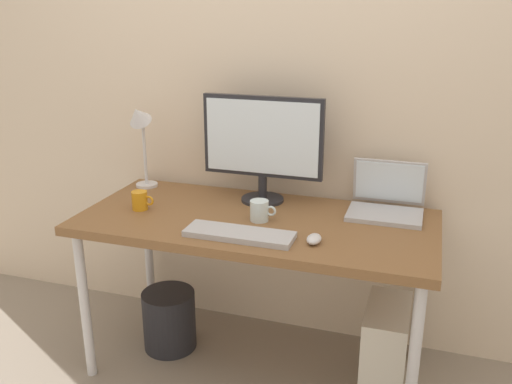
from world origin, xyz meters
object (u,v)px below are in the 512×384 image
Objects in this scene: laptop at (387,201)px; computer_tower at (385,350)px; desk at (256,231)px; monitor at (263,143)px; glass_cup at (260,211)px; desk_lamp at (140,128)px; keyboard at (238,234)px; mouse at (314,239)px; wastebasket at (169,320)px; coffee_mug at (140,200)px.

laptop reaches higher than computer_tower.
monitor is at bearing 100.38° from desk.
glass_cup reaches higher than computer_tower.
desk is 0.80m from desk_lamp.
mouse is (0.30, 0.03, 0.01)m from keyboard.
laptop reaches higher than mouse.
monitor reaches higher than desk.
wastebasket is (0.21, -0.20, -0.92)m from desk_lamp.
monitor is 0.52m from keyboard.
glass_cup is at bearing 3.70° from coffee_mug.
monitor reaches higher than wastebasket.
desk_lamp is 0.41m from coffee_mug.
desk is 0.71m from wastebasket.
keyboard is 1.05× the size of computer_tower.
glass_cup is at bearing -75.25° from monitor.
keyboard is 3.83× the size of glass_cup.
laptop is at bearing 0.76° from desk_lamp.
desk_lamp is (-1.20, -0.02, 0.25)m from laptop.
mouse is (0.30, -0.18, 0.08)m from desk.
mouse is at bearing -147.57° from computer_tower.
glass_cup is (-0.27, 0.16, 0.03)m from mouse.
desk reaches higher than computer_tower.
keyboard is 0.80m from wastebasket.
monitor is 1.88× the size of wastebasket.
coffee_mug reaches higher than computer_tower.
wastebasket is at bearing 152.82° from keyboard.
wastebasket is (-1.05, 0.01, -0.06)m from computer_tower.
mouse is 0.30× the size of wastebasket.
mouse reaches higher than computer_tower.
computer_tower is (1.26, -0.22, -0.86)m from desk_lamp.
glass_cup reaches higher than desk.
wastebasket is at bearing -44.22° from desk_lamp.
coffee_mug is 0.56m from glass_cup.
monitor is 1.28× the size of keyboard.
glass_cup is at bearing -152.81° from laptop.
laptop is at bearing 60.95° from mouse.
mouse reaches higher than keyboard.
mouse is 0.21× the size of computer_tower.
computer_tower is at bearing 20.30° from keyboard.
computer_tower is 1.05m from wastebasket.
monitor is 5.32× the size of coffee_mug.
mouse is 0.32m from glass_cup.
monitor is 0.63m from desk_lamp.
mouse reaches higher than desk.
desk_lamp is 1.09m from mouse.
coffee_mug is at bearing -133.43° from wastebasket.
coffee_mug is at bearing 171.39° from mouse.
glass_cup is 0.27× the size of computer_tower.
desk_lamp is at bearing 116.31° from coffee_mug.
monitor is 0.59m from mouse.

